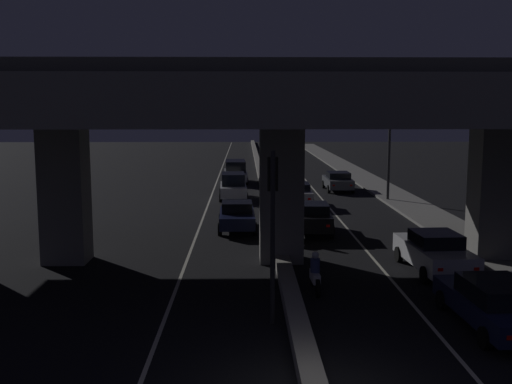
# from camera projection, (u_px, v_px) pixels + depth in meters

# --- Properties ---
(lane_line_left_inner) EXTENTS (0.12, 126.00, 0.00)m
(lane_line_left_inner) POSITION_uv_depth(u_px,v_px,m) (215.00, 187.00, 47.19)
(lane_line_left_inner) COLOR beige
(lane_line_left_inner) RESTS_ON ground_plane
(lane_line_right_inner) EXTENTS (0.12, 126.00, 0.00)m
(lane_line_right_inner) POSITION_uv_depth(u_px,v_px,m) (312.00, 187.00, 47.34)
(lane_line_right_inner) COLOR beige
(lane_line_right_inner) RESTS_ON ground_plane
(median_divider) EXTENTS (0.57, 126.00, 0.42)m
(median_divider) POSITION_uv_depth(u_px,v_px,m) (263.00, 184.00, 47.23)
(median_divider) COLOR gray
(median_divider) RESTS_ON ground_plane
(sidewalk_right) EXTENTS (2.71, 126.00, 0.15)m
(sidewalk_right) POSITION_uv_depth(u_px,v_px,m) (400.00, 199.00, 40.49)
(sidewalk_right) COLOR gray
(sidewalk_right) RESTS_ON ground_plane
(elevated_overpass) EXTENTS (33.68, 11.94, 8.12)m
(elevated_overpass) POSITION_uv_depth(u_px,v_px,m) (275.00, 109.00, 23.58)
(elevated_overpass) COLOR gray
(elevated_overpass) RESTS_ON ground_plane
(traffic_light_left_of_median) EXTENTS (0.30, 0.49, 5.00)m
(traffic_light_left_of_median) POSITION_uv_depth(u_px,v_px,m) (273.00, 206.00, 16.87)
(traffic_light_left_of_median) COLOR black
(traffic_light_left_of_median) RESTS_ON ground_plane
(street_lamp) EXTENTS (2.18, 0.32, 8.34)m
(street_lamp) POSITION_uv_depth(u_px,v_px,m) (386.00, 128.00, 39.30)
(street_lamp) COLOR #2D2D30
(street_lamp) RESTS_ON ground_plane
(car_dark_blue_lead) EXTENTS (2.11, 4.76, 1.39)m
(car_dark_blue_lead) POSITION_uv_depth(u_px,v_px,m) (494.00, 303.00, 16.84)
(car_dark_blue_lead) COLOR #141938
(car_dark_blue_lead) RESTS_ON ground_plane
(car_white_second) EXTENTS (2.14, 4.70, 1.54)m
(car_white_second) POSITION_uv_depth(u_px,v_px,m) (434.00, 252.00, 22.64)
(car_white_second) COLOR silver
(car_white_second) RESTS_ON ground_plane
(car_black_third) EXTENTS (2.10, 4.01, 1.52)m
(car_black_third) POSITION_uv_depth(u_px,v_px,m) (311.00, 217.00, 29.69)
(car_black_third) COLOR black
(car_black_third) RESTS_ON ground_plane
(car_white_fourth) EXTENTS (1.91, 4.08, 1.47)m
(car_white_fourth) POSITION_uv_depth(u_px,v_px,m) (297.00, 193.00, 38.16)
(car_white_fourth) COLOR silver
(car_white_fourth) RESTS_ON ground_plane
(car_grey_fifth) EXTENTS (1.98, 4.32, 1.44)m
(car_grey_fifth) POSITION_uv_depth(u_px,v_px,m) (338.00, 181.00, 45.10)
(car_grey_fifth) COLOR #515459
(car_grey_fifth) RESTS_ON ground_plane
(car_dark_blue_lead_oncoming) EXTENTS (1.96, 4.07, 1.44)m
(car_dark_blue_lead_oncoming) POSITION_uv_depth(u_px,v_px,m) (237.00, 216.00, 30.48)
(car_dark_blue_lead_oncoming) COLOR #141938
(car_dark_blue_lead_oncoming) RESTS_ON ground_plane
(car_white_second_oncoming) EXTENTS (2.01, 4.18, 1.78)m
(car_white_second_oncoming) POSITION_uv_depth(u_px,v_px,m) (233.00, 186.00, 40.95)
(car_white_second_oncoming) COLOR silver
(car_white_second_oncoming) RESTS_ON ground_plane
(car_silver_third_oncoming) EXTENTS (2.12, 4.74, 1.89)m
(car_silver_third_oncoming) POSITION_uv_depth(u_px,v_px,m) (235.00, 171.00, 49.78)
(car_silver_third_oncoming) COLOR gray
(car_silver_third_oncoming) RESTS_ON ground_plane
(motorcycle_white_filtering_near) EXTENTS (0.33, 1.88, 1.39)m
(motorcycle_white_filtering_near) POSITION_uv_depth(u_px,v_px,m) (315.00, 275.00, 20.13)
(motorcycle_white_filtering_near) COLOR black
(motorcycle_white_filtering_near) RESTS_ON ground_plane
(motorcycle_red_filtering_mid) EXTENTS (0.33, 1.98, 1.43)m
(motorcycle_red_filtering_mid) POSITION_uv_depth(u_px,v_px,m) (295.00, 230.00, 27.60)
(motorcycle_red_filtering_mid) COLOR black
(motorcycle_red_filtering_mid) RESTS_ON ground_plane
(motorcycle_blue_filtering_far) EXTENTS (0.33, 1.98, 1.45)m
(motorcycle_blue_filtering_far) POSITION_uv_depth(u_px,v_px,m) (290.00, 209.00, 33.19)
(motorcycle_blue_filtering_far) COLOR black
(motorcycle_blue_filtering_far) RESTS_ON ground_plane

